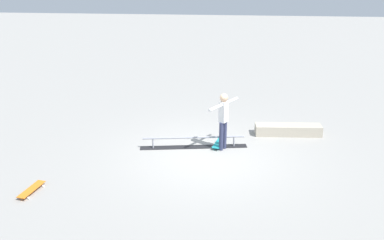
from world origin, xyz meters
name	(u,v)px	position (x,y,z in m)	size (l,w,h in m)	color
ground_plane	(207,156)	(0.00, 0.00, 0.00)	(60.00, 60.00, 0.00)	gray
grind_rail	(194,143)	(0.40, -0.56, 0.14)	(2.97, 0.68, 0.32)	black
skate_ledge	(288,130)	(-2.31, -1.72, 0.15)	(1.94, 0.44, 0.31)	#B2A893
skater_main	(223,118)	(-0.40, -0.52, 0.93)	(0.76, 1.12, 1.59)	#2D3351
skateboard_main	(219,143)	(-0.29, -0.75, 0.07)	(0.39, 0.82, 0.09)	teal
loose_skateboard_orange	(31,189)	(3.81, 2.21, 0.07)	(0.37, 0.82, 0.09)	orange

